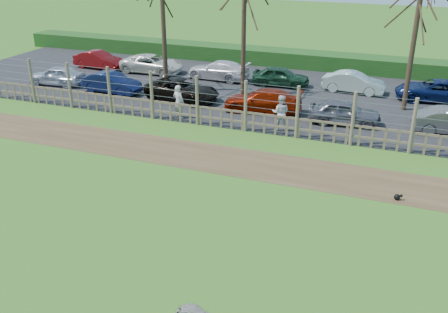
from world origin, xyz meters
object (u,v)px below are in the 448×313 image
(car_12, at_px, (435,90))
(car_8, at_px, (152,64))
(visitor_a, at_px, (179,102))
(car_2, at_px, (182,90))
(crow, at_px, (397,197))
(visitor_b, at_px, (281,113))
(car_9, at_px, (218,70))
(car_0, at_px, (57,75))
(car_1, at_px, (112,83))
(car_4, at_px, (344,112))
(car_7, at_px, (99,60))
(tree_right, at_px, (419,10))
(car_10, at_px, (281,76))
(car_3, at_px, (263,101))
(car_11, at_px, (354,82))
(tree_mid, at_px, (244,10))

(car_12, bearing_deg, car_8, -95.07)
(visitor_a, bearing_deg, car_2, -55.13)
(crow, bearing_deg, visitor_b, 137.60)
(car_8, distance_m, car_9, 4.84)
(visitor_a, relative_size, car_0, 0.49)
(car_1, distance_m, car_4, 13.74)
(car_9, bearing_deg, car_7, -84.16)
(visitor_a, bearing_deg, car_12, -134.79)
(car_7, bearing_deg, tree_right, -91.01)
(car_10, bearing_deg, visitor_a, 152.91)
(car_3, relative_size, car_9, 1.00)
(car_0, xyz_separation_m, car_7, (0.04, 4.52, 0.00))
(car_2, relative_size, car_8, 1.00)
(visitor_a, xyz_separation_m, visitor_b, (5.30, 0.18, 0.00))
(car_10, distance_m, car_11, 4.42)
(tree_mid, height_order, car_1, tree_mid)
(car_4, relative_size, car_10, 1.00)
(car_3, distance_m, car_7, 14.35)
(crow, bearing_deg, car_7, 149.05)
(visitor_a, distance_m, car_4, 8.34)
(visitor_b, distance_m, car_8, 13.33)
(tree_mid, bearing_deg, car_3, -51.79)
(visitor_b, bearing_deg, car_1, -18.91)
(tree_mid, distance_m, visitor_b, 7.17)
(crow, height_order, car_7, car_7)
(car_0, xyz_separation_m, car_8, (4.10, 4.82, 0.00))
(car_11, bearing_deg, car_1, 114.27)
(car_1, distance_m, car_7, 6.29)
(visitor_a, xyz_separation_m, car_9, (-0.86, 7.70, -0.26))
(car_10, bearing_deg, crow, -152.06)
(visitor_b, xyz_separation_m, car_12, (6.99, 7.58, -0.26))
(visitor_a, distance_m, car_12, 14.54)
(tree_right, relative_size, car_10, 2.09)
(tree_mid, height_order, visitor_b, tree_mid)
(visitor_b, distance_m, car_3, 2.81)
(visitor_b, bearing_deg, tree_mid, -59.97)
(tree_right, relative_size, crow, 24.99)
(car_8, bearing_deg, tree_right, -99.60)
(crow, relative_size, car_4, 0.08)
(car_1, xyz_separation_m, car_9, (4.80, 5.07, 0.00))
(car_7, bearing_deg, car_11, -84.26)
(car_11, bearing_deg, car_3, 145.98)
(tree_right, distance_m, car_8, 17.24)
(crow, relative_size, car_10, 0.08)
(car_4, xyz_separation_m, car_12, (4.23, 5.65, 0.00))
(visitor_a, height_order, car_12, visitor_a)
(tree_mid, height_order, visitor_a, tree_mid)
(car_10, bearing_deg, car_1, 115.61)
(car_12, bearing_deg, car_1, -79.30)
(car_2, bearing_deg, tree_right, -69.96)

